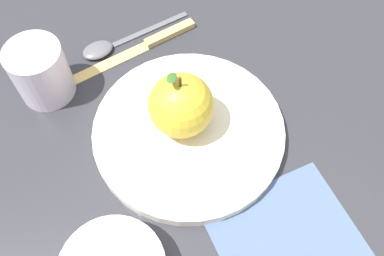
{
  "coord_description": "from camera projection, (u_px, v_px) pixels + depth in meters",
  "views": [
    {
      "loc": [
        -0.08,
        0.28,
        0.5
      ],
      "look_at": [
        -0.0,
        0.02,
        0.02
      ],
      "focal_mm": 38.97,
      "sensor_mm": 36.0,
      "label": 1
    }
  ],
  "objects": [
    {
      "name": "linen_napkin",
      "position": [
        285.0,
        235.0,
        0.5
      ],
      "size": [
        0.21,
        0.21,
        0.0
      ],
      "primitive_type": "cube",
      "rotation": [
        0.0,
        0.0,
        5.42
      ],
      "color": "slate",
      "rests_on": "ground_plane"
    },
    {
      "name": "dinner_plate",
      "position": [
        192.0,
        132.0,
        0.56
      ],
      "size": [
        0.26,
        0.26,
        0.02
      ],
      "color": "silver",
      "rests_on": "ground_plane"
    },
    {
      "name": "apple",
      "position": [
        181.0,
        105.0,
        0.52
      ],
      "size": [
        0.08,
        0.08,
        0.1
      ],
      "color": "gold",
      "rests_on": "dinner_plate"
    },
    {
      "name": "ground_plane",
      "position": [
        192.0,
        125.0,
        0.58
      ],
      "size": [
        2.4,
        2.4,
        0.0
      ],
      "primitive_type": "plane",
      "color": "#2D2D33"
    },
    {
      "name": "spoon",
      "position": [
        110.0,
        45.0,
        0.64
      ],
      "size": [
        0.14,
        0.15,
        0.01
      ],
      "color": "#59595E",
      "rests_on": "ground_plane"
    },
    {
      "name": "knife",
      "position": [
        145.0,
        45.0,
        0.65
      ],
      "size": [
        0.15,
        0.17,
        0.01
      ],
      "color": "#D8B766",
      "rests_on": "ground_plane"
    },
    {
      "name": "cup",
      "position": [
        41.0,
        69.0,
        0.57
      ],
      "size": [
        0.08,
        0.08,
        0.08
      ],
      "color": "silver",
      "rests_on": "ground_plane"
    }
  ]
}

